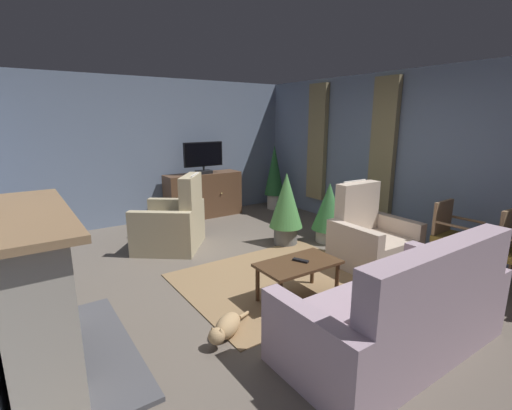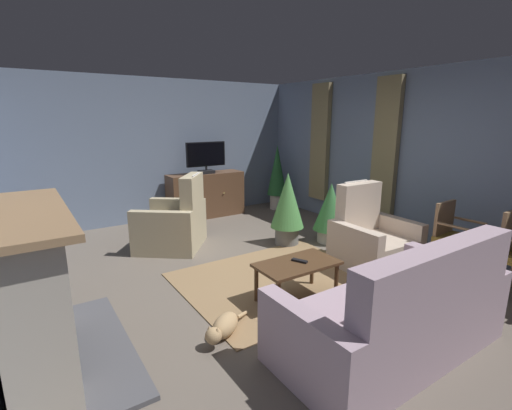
% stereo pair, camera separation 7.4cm
% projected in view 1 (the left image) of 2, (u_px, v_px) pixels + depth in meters
% --- Properties ---
extents(ground_plane, '(5.86, 7.24, 0.04)m').
position_uv_depth(ground_plane, '(267.00, 280.00, 4.40)').
color(ground_plane, '#665B51').
extents(wall_back, '(5.86, 0.10, 2.61)m').
position_uv_depth(wall_back, '(162.00, 151.00, 6.79)').
color(wall_back, slate).
rests_on(wall_back, ground_plane).
extents(wall_right_with_window, '(0.10, 7.24, 2.61)m').
position_uv_depth(wall_right_with_window, '(409.00, 158.00, 5.57)').
color(wall_right_with_window, slate).
rests_on(wall_right_with_window, ground_plane).
extents(curtain_panel_near, '(0.10, 0.44, 2.19)m').
position_uv_depth(curtain_panel_near, '(383.00, 148.00, 5.79)').
color(curtain_panel_near, '#8E7F56').
extents(curtain_panel_far, '(0.10, 0.44, 2.19)m').
position_uv_depth(curtain_panel_far, '(317.00, 143.00, 6.99)').
color(curtain_panel_far, '#8E7F56').
extents(rug_central, '(2.27, 1.84, 0.01)m').
position_uv_depth(rug_central, '(279.00, 279.00, 4.37)').
color(rug_central, '#8E704C').
rests_on(rug_central, ground_plane).
extents(fireplace, '(0.87, 1.69, 1.26)m').
position_uv_depth(fireplace, '(39.00, 298.00, 2.69)').
color(fireplace, '#4C4C51').
rests_on(fireplace, ground_plane).
extents(tv_cabinet, '(1.48, 0.48, 0.86)m').
position_uv_depth(tv_cabinet, '(204.00, 196.00, 7.08)').
color(tv_cabinet, '#402A1C').
rests_on(tv_cabinet, ground_plane).
extents(television, '(0.79, 0.20, 0.60)m').
position_uv_depth(television, '(203.00, 157.00, 6.86)').
color(television, black).
rests_on(television, tv_cabinet).
extents(coffee_table, '(0.88, 0.50, 0.42)m').
position_uv_depth(coffee_table, '(298.00, 267.00, 3.81)').
color(coffee_table, '#4C331E').
rests_on(coffee_table, ground_plane).
extents(tv_remote, '(0.12, 0.18, 0.02)m').
position_uv_depth(tv_remote, '(300.00, 261.00, 3.82)').
color(tv_remote, black).
rests_on(tv_remote, coffee_table).
extents(sofa_floral, '(1.99, 0.94, 1.02)m').
position_uv_depth(sofa_floral, '(399.00, 315.00, 2.96)').
color(sofa_floral, '#AD93A3').
rests_on(sofa_floral, ground_plane).
extents(armchair_angled_to_table, '(1.27, 1.29, 1.12)m').
position_uv_depth(armchair_angled_to_table, '(173.00, 225.00, 5.38)').
color(armchair_angled_to_table, tan).
rests_on(armchair_angled_to_table, ground_plane).
extents(armchair_by_fireplace, '(0.95, 0.86, 1.08)m').
position_uv_depth(armchair_by_fireplace, '(371.00, 241.00, 4.75)').
color(armchair_by_fireplace, '#C6B29E').
rests_on(armchair_by_fireplace, ground_plane).
extents(side_chair_mid_row, '(0.48, 0.50, 0.90)m').
position_uv_depth(side_chair_mid_row, '(454.00, 235.00, 4.46)').
color(side_chair_mid_row, olive).
rests_on(side_chair_mid_row, ground_plane).
extents(potted_plant_on_hearth_side, '(0.51, 0.51, 1.11)m').
position_uv_depth(potted_plant_on_hearth_side, '(286.00, 205.00, 5.48)').
color(potted_plant_on_hearth_side, slate).
rests_on(potted_plant_on_hearth_side, ground_plane).
extents(potted_plant_small_fern_corner, '(0.41, 0.41, 1.35)m').
position_uv_depth(potted_plant_small_fern_corner, '(274.00, 174.00, 7.64)').
color(potted_plant_small_fern_corner, beige).
rests_on(potted_plant_small_fern_corner, ground_plane).
extents(potted_plant_tall_palm_by_window, '(0.52, 0.52, 0.93)m').
position_uv_depth(potted_plant_tall_palm_by_window, '(329.00, 210.00, 5.62)').
color(potted_plant_tall_palm_by_window, beige).
rests_on(potted_plant_tall_palm_by_window, ground_plane).
extents(cat, '(0.60, 0.40, 0.21)m').
position_uv_depth(cat, '(226.00, 327.00, 3.20)').
color(cat, tan).
rests_on(cat, ground_plane).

